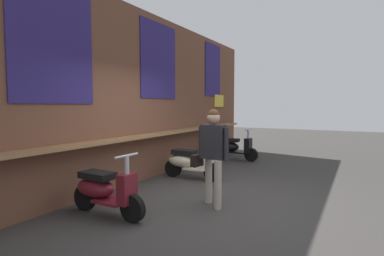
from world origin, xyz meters
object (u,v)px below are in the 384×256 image
(scooter_cream, at_px, (189,162))
(scooter_black, at_px, (233,147))
(shopper_with_handbag, at_px, (212,148))
(scooter_maroon, at_px, (103,190))

(scooter_cream, relative_size, scooter_black, 1.00)
(scooter_cream, bearing_deg, shopper_with_handbag, -51.10)
(scooter_black, relative_size, shopper_with_handbag, 0.88)
(scooter_cream, bearing_deg, scooter_black, 88.16)
(scooter_maroon, bearing_deg, shopper_with_handbag, 45.56)
(scooter_maroon, distance_m, scooter_black, 5.42)
(scooter_black, bearing_deg, scooter_maroon, -87.12)
(scooter_maroon, relative_size, shopper_with_handbag, 0.87)
(scooter_maroon, relative_size, scooter_cream, 1.00)
(scooter_cream, height_order, shopper_with_handbag, shopper_with_handbag)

